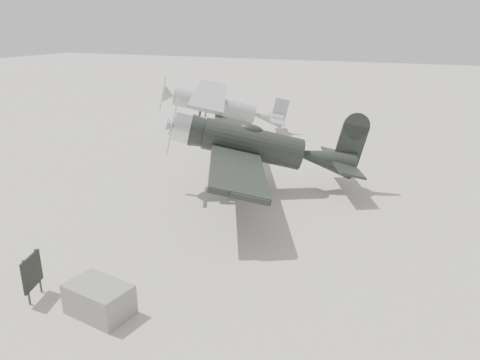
% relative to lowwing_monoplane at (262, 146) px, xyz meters
% --- Properties ---
extents(ground, '(160.00, 160.00, 0.00)m').
position_rel_lowwing_monoplane_xyz_m(ground, '(-1.32, -3.72, -2.17)').
color(ground, '#AEAA9A').
rests_on(ground, ground).
extents(lowwing_monoplane, '(9.66, 12.36, 4.10)m').
position_rel_lowwing_monoplane_xyz_m(lowwing_monoplane, '(0.00, 0.00, 0.00)').
color(lowwing_monoplane, black).
rests_on(lowwing_monoplane, ground).
extents(highwing_monoplane, '(9.21, 12.18, 3.54)m').
position_rel_lowwing_monoplane_xyz_m(highwing_monoplane, '(-6.91, 10.06, 0.04)').
color(highwing_monoplane, '#9B9CA0').
rests_on(highwing_monoplane, ground).
extents(equipment_block, '(1.93, 1.37, 0.89)m').
position_rel_lowwing_monoplane_xyz_m(equipment_block, '(-0.61, -11.02, -1.73)').
color(equipment_block, slate).
rests_on(equipment_block, ground).
extents(sign_board, '(0.36, 0.96, 1.42)m').
position_rel_lowwing_monoplane_xyz_m(sign_board, '(-2.84, -11.15, -1.32)').
color(sign_board, '#333333').
rests_on(sign_board, ground).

